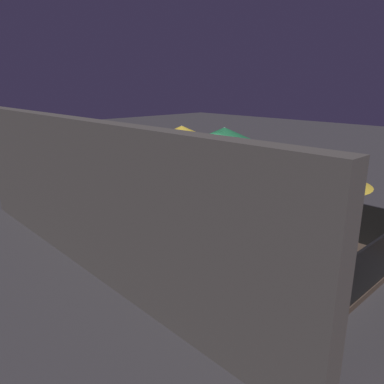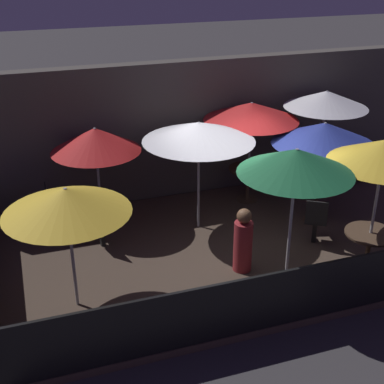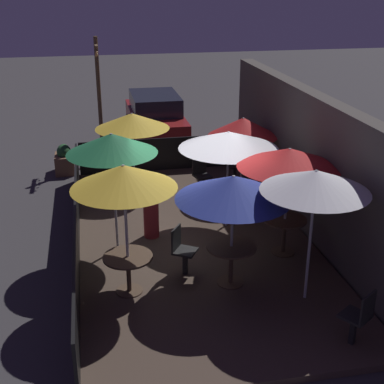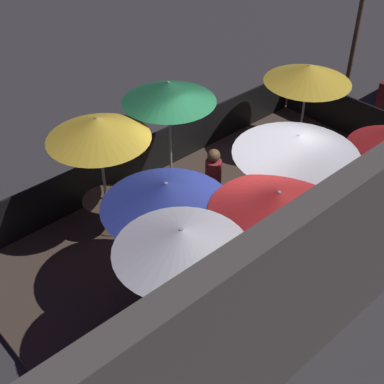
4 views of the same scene
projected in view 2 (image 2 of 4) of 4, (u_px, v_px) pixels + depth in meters
ground_plane at (236, 249)px, 10.25m from camera, size 60.00×60.00×0.00m
patio_deck at (236, 246)px, 10.22m from camera, size 9.01×4.89×0.12m
building_wall at (192, 130)px, 11.88m from camera, size 10.61×0.36×3.09m
fence_front at (301, 294)px, 7.94m from camera, size 8.81×0.05×0.95m
patio_umbrella_0 at (384, 152)px, 8.51m from camera, size 1.78×1.78×2.39m
patio_umbrella_1 at (324, 134)px, 10.24m from camera, size 2.02×2.02×2.10m
patio_umbrella_2 at (251, 112)px, 11.07m from camera, size 2.00×2.00×2.22m
patio_umbrella_3 at (95, 140)px, 10.27m from camera, size 1.75×1.75×2.00m
patio_umbrella_4 at (199, 132)px, 9.96m from camera, size 2.14×2.14×2.19m
patio_umbrella_5 at (326, 99)px, 11.32m from camera, size 1.79×1.79×2.37m
patio_umbrella_6 at (66, 201)px, 7.71m from camera, size 1.89×1.89×2.03m
patio_umbrella_7 at (296, 162)px, 7.91m from camera, size 1.76×1.76×2.47m
dining_table_0 at (370, 240)px, 9.20m from camera, size 0.88×0.88×0.71m
dining_table_1 at (318, 194)px, 10.79m from camera, size 0.90×0.90×0.76m
dining_table_2 at (248, 175)px, 11.68m from camera, size 0.87×0.87×0.75m
patio_chair_0 at (364, 160)px, 12.64m from camera, size 0.55×0.55×0.96m
patio_chair_1 at (98, 222)px, 9.88m from camera, size 0.49×0.49×0.94m
patio_chair_2 at (316, 219)px, 9.98m from camera, size 0.55×0.55×0.94m
patio_chair_3 at (53, 204)px, 10.60m from camera, size 0.41×0.41×0.91m
patron_0 at (243, 242)px, 9.17m from camera, size 0.35×0.35×1.18m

